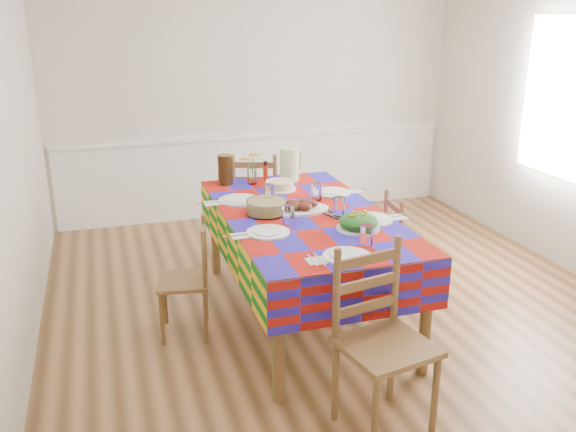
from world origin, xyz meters
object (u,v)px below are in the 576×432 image
(meat_platter, at_px, (301,207))
(tea_pitcher, at_px, (225,170))
(chair_left, at_px, (189,280))
(chair_right, at_px, (406,250))
(chair_far, at_px, (256,204))
(green_pitcher, at_px, (290,164))
(dining_table, at_px, (304,225))
(chair_near, at_px, (381,342))

(meat_platter, height_order, tea_pitcher, tea_pitcher)
(meat_platter, xyz_separation_m, chair_left, (-0.86, -0.05, -0.45))
(chair_right, bearing_deg, chair_far, 39.56)
(green_pitcher, xyz_separation_m, chair_right, (0.69, -0.88, -0.54))
(green_pitcher, bearing_deg, chair_right, -51.88)
(green_pitcher, bearing_deg, meat_platter, -101.66)
(chair_right, bearing_deg, meat_platter, 93.75)
(chair_right, bearing_deg, dining_table, 96.86)
(dining_table, distance_m, chair_far, 1.38)
(dining_table, relative_size, chair_left, 2.55)
(meat_platter, relative_size, chair_far, 0.41)
(meat_platter, bearing_deg, chair_left, -176.42)
(chair_near, height_order, chair_far, chair_near)
(tea_pitcher, bearing_deg, chair_right, -36.42)
(meat_platter, bearing_deg, dining_table, -86.14)
(green_pitcher, distance_m, chair_far, 0.70)
(chair_near, bearing_deg, meat_platter, 78.47)
(chair_far, height_order, chair_left, chair_far)
(meat_platter, bearing_deg, green_pitcher, 78.34)
(meat_platter, relative_size, green_pitcher, 1.44)
(meat_platter, distance_m, green_pitcher, 0.86)
(chair_near, bearing_deg, chair_right, 45.99)
(green_pitcher, distance_m, chair_near, 2.29)
(dining_table, relative_size, chair_far, 2.15)
(tea_pitcher, bearing_deg, chair_left, -117.13)
(tea_pitcher, relative_size, chair_far, 0.25)
(chair_near, bearing_deg, chair_far, 78.85)
(chair_left, relative_size, chair_right, 0.95)
(dining_table, distance_m, chair_right, 0.91)
(dining_table, distance_m, tea_pitcher, 1.03)
(green_pitcher, distance_m, chair_right, 1.24)
(dining_table, xyz_separation_m, green_pitcher, (0.17, 0.89, 0.24))
(chair_left, bearing_deg, chair_right, 100.51)
(meat_platter, bearing_deg, chair_near, -90.26)
(dining_table, distance_m, green_pitcher, 0.93)
(tea_pitcher, bearing_deg, green_pitcher, -4.04)
(chair_near, distance_m, chair_right, 1.61)
(chair_far, bearing_deg, dining_table, 109.78)
(tea_pitcher, bearing_deg, chair_far, 49.08)
(chair_near, bearing_deg, tea_pitcher, 88.14)
(green_pitcher, relative_size, chair_right, 0.32)
(tea_pitcher, xyz_separation_m, chair_near, (0.38, -2.28, -0.44))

